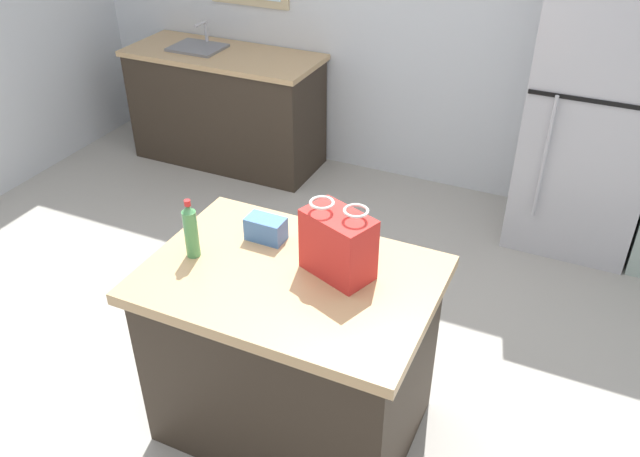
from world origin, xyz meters
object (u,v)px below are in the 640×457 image
at_px(refrigerator, 594,115).
at_px(shopping_bag, 338,244).
at_px(bottle, 191,231).
at_px(small_box, 266,229).
at_px(kitchen_island, 292,353).

bearing_deg(refrigerator, shopping_bag, -110.51).
bearing_deg(refrigerator, bottle, -121.67).
height_order(small_box, bottle, bottle).
distance_m(refrigerator, small_box, 2.38).
bearing_deg(shopping_bag, small_box, 166.33).
bearing_deg(shopping_bag, bottle, -166.59).
distance_m(kitchen_island, refrigerator, 2.50).
relative_size(refrigerator, bottle, 6.54).
height_order(refrigerator, bottle, refrigerator).
height_order(shopping_bag, bottle, shopping_bag).
bearing_deg(small_box, shopping_bag, -13.67).
distance_m(kitchen_island, small_box, 0.57).
relative_size(shopping_bag, bottle, 1.21).
bearing_deg(bottle, refrigerator, 58.33).
relative_size(kitchen_island, bottle, 4.42).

